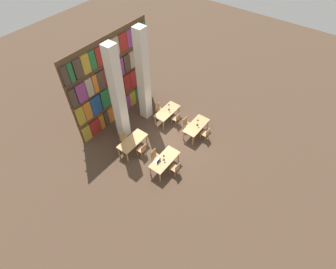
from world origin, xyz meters
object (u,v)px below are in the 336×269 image
at_px(laptop, 158,161).
at_px(chair_1, 155,156).
at_px(chair_2, 206,134).
at_px(reading_table_3, 167,112).
at_px(chair_7, 159,109).
at_px(desk_lamp_0, 164,157).
at_px(chair_5, 124,138).
at_px(reading_table_2, 133,142).
at_px(chair_6, 176,118).
at_px(desk_lamp_2, 169,106).
at_px(chair_4, 142,150).
at_px(reading_table_1, 196,126).
at_px(chair_3, 186,124).
at_px(desk_lamp_1, 198,121).
at_px(chair_0, 176,168).
at_px(pillar_left, 118,96).
at_px(pillar_center, 143,77).
at_px(reading_table_0, 165,160).

bearing_deg(laptop, chair_1, -127.82).
xyz_separation_m(chair_2, reading_table_3, (-0.03, 2.84, 0.19)).
bearing_deg(chair_1, chair_7, -144.95).
bearing_deg(desk_lamp_0, chair_5, 90.16).
distance_m(chair_1, reading_table_2, 1.57).
distance_m(chair_6, desk_lamp_2, 0.91).
xyz_separation_m(chair_4, chair_7, (3.19, 1.30, 0.00)).
distance_m(reading_table_1, desk_lamp_2, 2.17).
xyz_separation_m(chair_3, desk_lamp_1, (0.05, -0.73, 0.60)).
relative_size(reading_table_1, chair_5, 2.05).
bearing_deg(laptop, chair_3, -171.85).
relative_size(chair_1, chair_3, 1.00).
height_order(laptop, reading_table_3, laptop).
xyz_separation_m(chair_0, reading_table_3, (3.06, 2.86, 0.19)).
height_order(chair_3, chair_4, same).
distance_m(pillar_left, chair_6, 4.17).
bearing_deg(chair_6, laptop, -160.02).
bearing_deg(laptop, desk_lamp_0, 143.28).
bearing_deg(reading_table_2, chair_3, -25.75).
height_order(reading_table_1, reading_table_3, same).
xyz_separation_m(chair_3, chair_6, (-0.00, 0.76, 0.00)).
xyz_separation_m(desk_lamp_1, reading_table_2, (-3.25, 2.28, -0.42)).
height_order(reading_table_2, chair_5, chair_5).
bearing_deg(chair_6, chair_1, -165.84).
xyz_separation_m(laptop, desk_lamp_1, (3.52, -0.24, 0.28)).
bearing_deg(reading_table_1, chair_5, 137.61).
relative_size(pillar_center, desk_lamp_0, 14.71).
height_order(chair_0, chair_7, same).
distance_m(chair_1, reading_table_3, 3.40).
relative_size(chair_3, chair_4, 1.00).
bearing_deg(desk_lamp_0, chair_0, -82.46).
relative_size(reading_table_0, chair_3, 2.05).
height_order(laptop, reading_table_1, laptop).
distance_m(pillar_center, chair_5, 3.73).
height_order(pillar_center, laptop, pillar_center).
height_order(reading_table_0, desk_lamp_1, desk_lamp_1).
bearing_deg(chair_1, chair_5, -87.44).
xyz_separation_m(pillar_center, desk_lamp_2, (0.61, -1.40, -1.91)).
xyz_separation_m(reading_table_1, chair_3, (-0.02, 0.69, -0.19)).
bearing_deg(chair_6, pillar_center, 103.57).
bearing_deg(chair_5, chair_6, 155.22).
xyz_separation_m(pillar_center, chair_0, (-2.59, -4.23, -2.52)).
relative_size(pillar_center, chair_0, 6.77).
relative_size(laptop, chair_2, 0.36).
xyz_separation_m(pillar_center, laptop, (-2.96, -3.33, -2.20)).
height_order(desk_lamp_0, chair_6, desk_lamp_0).
height_order(chair_3, chair_6, same).
height_order(chair_0, chair_3, same).
xyz_separation_m(chair_2, chair_5, (-3.19, 3.62, 0.00)).
bearing_deg(desk_lamp_2, reading_table_2, 178.07).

